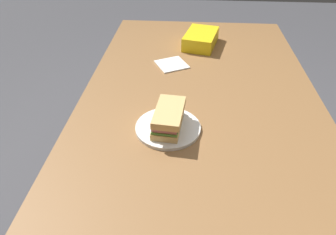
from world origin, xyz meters
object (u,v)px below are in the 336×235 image
Objects in this scene: dining_table at (199,127)px; sandwich at (168,118)px; chip_bag at (201,39)px; paper_plate at (168,128)px.

sandwich reaches higher than dining_table.
chip_bag is at bearing 170.62° from sandwich.
dining_table is 9.93× the size of sandwich.
chip_bag is at bearing 170.45° from paper_plate.
dining_table is at bearing 12.45° from chip_bag.
sandwich is at bearing -42.86° from dining_table.
chip_bag reaches higher than dining_table.
sandwich reaches higher than chip_bag.
sandwich is at bearing 3.65° from chip_bag.
paper_plate is 0.05m from sandwich.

